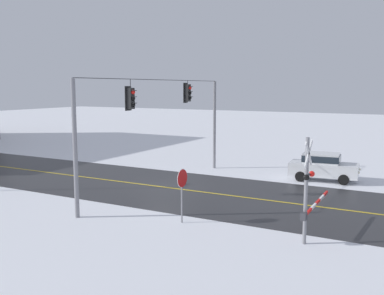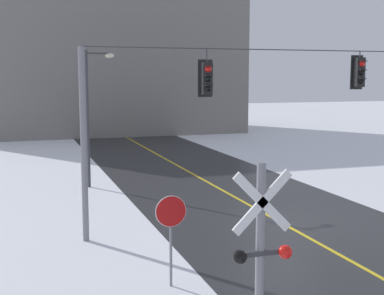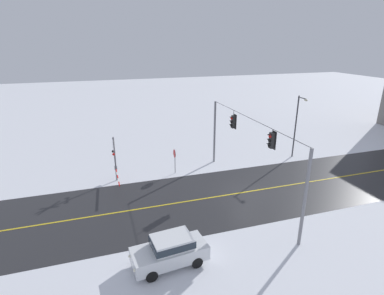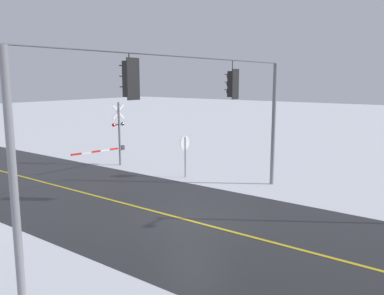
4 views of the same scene
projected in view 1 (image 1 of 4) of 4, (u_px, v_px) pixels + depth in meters
ground_plane at (162, 187)px, 26.16m from camera, size 160.00×160.00×0.00m
road_asphalt at (84, 177)px, 29.02m from camera, size 9.00×80.00×0.01m
lane_centre_line at (84, 177)px, 29.02m from camera, size 0.14×72.00×0.01m
signal_span at (162, 118)px, 25.65m from camera, size 14.20×0.47×6.22m
stop_sign at (182, 184)px, 19.06m from camera, size 0.80×0.09×2.35m
railroad_crossing at (309, 190)px, 16.70m from camera, size 4.19×0.31×4.00m
parked_car_white at (323, 166)px, 27.79m from camera, size 2.16×4.32×1.74m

